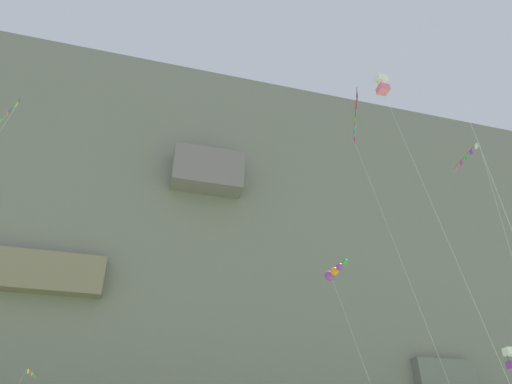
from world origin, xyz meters
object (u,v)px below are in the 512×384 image
kite_box_far_right (383,86)px  kite_banner_front_field (358,126)px  kite_box_low_center (512,359)px  kite_banner_near_cliff (480,193)px  kite_windsock_far_left (334,272)px

kite_box_far_right → kite_banner_front_field: bearing=75.4°
kite_box_far_right → kite_box_low_center: kite_box_far_right is taller
kite_box_far_right → kite_banner_near_cliff: kite_box_far_right is taller
kite_box_low_center → kite_box_far_right: bearing=-144.5°
kite_box_far_right → kite_windsock_far_left: size_ratio=1.46×
kite_box_far_right → kite_banner_front_field: 6.75m
kite_banner_near_cliff → kite_box_low_center: size_ratio=2.13×
kite_banner_near_cliff → kite_banner_front_field: kite_banner_front_field is taller
kite_box_far_right → kite_banner_near_cliff: 8.62m
kite_banner_front_field → kite_box_far_right: bearing=-104.6°
kite_box_low_center → kite_windsock_far_left: 13.11m
kite_banner_near_cliff → kite_windsock_far_left: size_ratio=1.21×
kite_banner_front_field → kite_banner_near_cliff: bearing=-50.9°
kite_windsock_far_left → kite_banner_front_field: size_ratio=0.62×
kite_box_low_center → kite_windsock_far_left: size_ratio=0.57×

